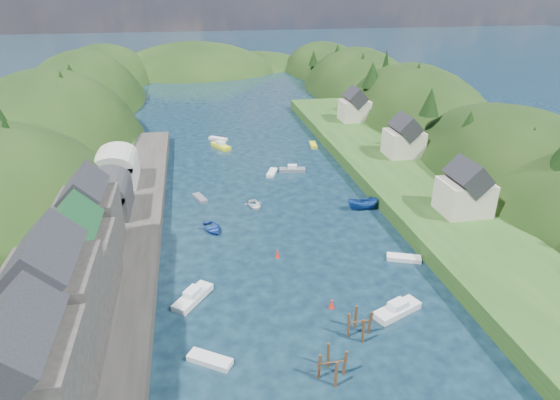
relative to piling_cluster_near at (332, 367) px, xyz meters
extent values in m
plane|color=black|center=(1.01, 53.52, -1.12)|extent=(600.00, 600.00, 0.00)
ellipsoid|color=black|center=(-43.99, 78.52, -10.22)|extent=(44.00, 75.56, 52.00)
ellipsoid|color=black|center=(-43.99, 121.52, -9.55)|extent=(44.00, 75.56, 48.19)
ellipsoid|color=black|center=(-43.99, 163.52, -7.94)|extent=(44.00, 75.56, 39.00)
ellipsoid|color=black|center=(46.01, 35.52, -8.90)|extent=(36.00, 75.56, 44.49)
ellipsoid|color=black|center=(46.01, 78.52, -9.52)|extent=(36.00, 75.56, 48.00)
ellipsoid|color=black|center=(46.01, 121.52, -8.90)|extent=(36.00, 75.56, 44.49)
ellipsoid|color=black|center=(46.01, 163.52, -7.42)|extent=(36.00, 75.56, 36.00)
ellipsoid|color=black|center=(-8.99, 173.52, -11.12)|extent=(80.00, 60.00, 44.00)
ellipsoid|color=black|center=(19.01, 183.52, -13.12)|extent=(70.00, 56.00, 36.00)
cone|color=black|center=(-38.57, 42.19, 11.66)|extent=(3.35, 3.35, 8.55)
cone|color=black|center=(-41.36, 48.95, 11.69)|extent=(4.18, 4.18, 7.11)
cone|color=black|center=(-37.52, 70.15, 11.47)|extent=(4.73, 4.73, 5.63)
cone|color=black|center=(-38.00, 76.25, 12.32)|extent=(4.34, 4.34, 7.68)
cone|color=black|center=(-37.74, 86.19, 7.68)|extent=(5.28, 5.28, 5.91)
cone|color=black|center=(-41.52, 100.34, 10.96)|extent=(4.77, 4.77, 6.07)
cone|color=black|center=(-35.52, 107.97, 7.66)|extent=(4.07, 4.07, 5.57)
cone|color=black|center=(-37.57, 120.90, 8.97)|extent=(4.56, 4.56, 8.75)
cone|color=black|center=(-43.35, 128.81, 6.74)|extent=(4.75, 4.75, 5.04)
cone|color=black|center=(-38.57, 140.61, 7.73)|extent=(4.27, 4.27, 6.99)
cone|color=black|center=(41.29, 30.18, 9.65)|extent=(5.03, 5.03, 5.91)
cone|color=black|center=(38.08, 42.80, 8.84)|extent=(5.29, 5.29, 6.66)
cone|color=black|center=(36.23, 54.41, 11.21)|extent=(4.07, 4.07, 5.68)
cone|color=black|center=(41.51, 66.38, 7.25)|extent=(3.40, 3.40, 6.20)
cone|color=black|center=(43.74, 75.91, 10.77)|extent=(4.94, 4.94, 9.71)
cone|color=black|center=(35.76, 85.36, 11.23)|extent=(5.25, 5.25, 6.60)
cone|color=black|center=(42.50, 93.02, 12.03)|extent=(3.36, 3.36, 9.36)
cone|color=black|center=(42.09, 109.97, 9.73)|extent=(4.57, 4.57, 7.37)
cone|color=black|center=(44.13, 123.15, 7.71)|extent=(3.59, 3.59, 5.77)
cone|color=black|center=(39.80, 129.09, 10.69)|extent=(4.14, 4.14, 6.44)
cone|color=black|center=(35.18, 143.72, 7.28)|extent=(3.83, 3.83, 5.48)
cube|color=#2D2B28|center=(-22.99, 23.52, -0.12)|extent=(12.00, 110.00, 2.00)
cube|color=#234719|center=(-29.99, 23.52, 0.13)|extent=(12.00, 110.00, 2.50)
cube|color=#2D2B28|center=(-24.99, -2.48, 4.88)|extent=(8.00, 9.00, 8.00)
cube|color=black|center=(-24.99, -2.48, 9.84)|extent=(5.88, 9.36, 5.88)
cube|color=#2D2B28|center=(-24.99, 6.52, 5.38)|extent=(8.00, 9.00, 9.00)
cube|color=black|center=(-24.99, 6.52, 10.84)|extent=(5.88, 9.36, 5.88)
cube|color=#2D2B28|center=(-24.99, 15.52, 4.38)|extent=(8.00, 9.00, 7.00)
cube|color=#1E592D|center=(-24.99, 15.52, 8.84)|extent=(5.88, 9.36, 5.88)
cube|color=#2D2B28|center=(-24.99, 24.52, 4.88)|extent=(7.00, 8.00, 8.00)
cube|color=black|center=(-24.99, 24.52, 9.72)|extent=(5.15, 8.32, 5.15)
cube|color=#2D2D30|center=(-24.99, 36.52, 2.88)|extent=(7.00, 9.00, 4.00)
cylinder|color=#2D2D30|center=(-24.99, 36.52, 4.88)|extent=(7.00, 9.00, 7.00)
cube|color=#B2B2A8|center=(-24.99, 48.52, 2.88)|extent=(7.00, 9.00, 4.00)
cylinder|color=#B2B2A8|center=(-24.99, 48.52, 4.88)|extent=(7.00, 9.00, 7.00)
cube|color=#234719|center=(26.01, 43.52, 0.08)|extent=(16.00, 120.00, 2.40)
cube|color=beige|center=(28.01, 25.52, 3.78)|extent=(7.00, 6.00, 5.00)
cube|color=black|center=(28.01, 25.52, 7.12)|extent=(5.15, 6.24, 5.15)
cube|color=beige|center=(30.01, 51.52, 3.78)|extent=(7.00, 6.00, 5.00)
cube|color=black|center=(30.01, 51.52, 7.12)|extent=(5.15, 6.24, 5.15)
cube|color=beige|center=(29.01, 78.52, 3.78)|extent=(7.00, 6.00, 5.00)
cube|color=black|center=(29.01, 78.52, 7.12)|extent=(5.15, 6.24, 5.15)
cylinder|color=#382314|center=(1.25, 0.00, -0.03)|extent=(0.32, 0.32, 3.37)
cylinder|color=#382314|center=(0.00, 1.25, -0.03)|extent=(0.32, 0.32, 3.37)
cylinder|color=#382314|center=(-1.25, 0.00, -0.03)|extent=(0.32, 0.32, 3.37)
cylinder|color=#382314|center=(0.00, -1.25, -0.03)|extent=(0.32, 0.32, 3.37)
cylinder|color=#382314|center=(0.00, 0.00, 0.55)|extent=(3.00, 0.16, 0.16)
cylinder|color=#382314|center=(5.65, 5.00, 0.01)|extent=(0.32, 0.32, 3.46)
cylinder|color=#382314|center=(4.48, 6.18, 0.01)|extent=(0.32, 0.32, 3.46)
cylinder|color=#382314|center=(3.31, 5.00, 0.01)|extent=(0.32, 0.32, 3.46)
cylinder|color=#382314|center=(4.48, 3.83, 0.01)|extent=(0.32, 0.32, 3.46)
cylinder|color=#382314|center=(4.48, 5.00, 0.60)|extent=(2.81, 0.16, 0.16)
cone|color=red|center=(2.94, 9.91, -0.67)|extent=(0.70, 0.70, 0.90)
sphere|color=red|center=(2.94, 9.91, -0.17)|extent=(0.30, 0.30, 0.30)
cone|color=red|center=(-1.20, 21.82, -0.67)|extent=(0.70, 0.70, 0.90)
sphere|color=red|center=(-1.20, 21.82, -0.17)|extent=(0.30, 0.30, 0.30)
cube|color=slate|center=(7.54, 52.66, -0.80)|extent=(5.25, 2.45, 0.71)
cube|color=silver|center=(7.54, 52.66, -0.06)|extent=(1.93, 1.43, 0.70)
imported|color=silver|center=(-2.03, 38.14, -0.84)|extent=(3.38, 4.41, 0.85)
cube|color=silver|center=(-12.74, 14.37, -0.75)|extent=(5.03, 5.80, 0.81)
cube|color=silver|center=(-12.74, 14.37, 0.05)|extent=(2.30, 2.43, 0.70)
imported|color=#1B4898|center=(15.36, 33.80, -0.22)|extent=(5.49, 2.28, 2.08)
imported|color=navy|center=(-9.49, 31.24, -0.77)|extent=(4.72, 5.58, 0.98)
cube|color=#CDCC18|center=(15.66, 67.50, -0.85)|extent=(1.82, 4.27, 0.58)
cube|color=silver|center=(9.97, 7.61, -0.74)|extent=(6.23, 4.12, 0.83)
cube|color=silver|center=(9.97, 7.61, 0.07)|extent=(2.45, 2.07, 0.70)
cube|color=white|center=(3.31, 52.14, -0.85)|extent=(2.86, 4.42, 0.59)
cube|color=#575B64|center=(-10.94, 42.75, -0.86)|extent=(2.64, 4.20, 0.56)
cube|color=yellow|center=(-5.31, 70.11, -0.75)|extent=(4.36, 5.99, 0.81)
cube|color=silver|center=(-5.31, 70.11, 0.04)|extent=(2.12, 2.41, 0.70)
cube|color=white|center=(-5.56, 76.00, -0.83)|extent=(4.49, 3.89, 0.63)
cube|color=silver|center=(-11.31, 3.93, -0.83)|extent=(4.62, 3.70, 0.63)
cube|color=silver|center=(15.47, 17.94, -0.83)|extent=(4.74, 3.00, 0.63)
camera|label=1|loc=(-11.08, -31.86, 32.97)|focal=30.00mm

